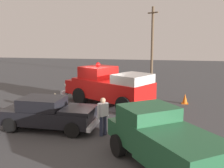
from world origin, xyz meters
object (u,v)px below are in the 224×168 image
Objects in this scene: classic_hot_rod at (50,113)px; spectator_seated at (126,82)px; lawn_chair_near_truck at (127,83)px; lawn_chair_spare at (58,101)px; utility_pole at (152,40)px; vintage_fire_truck at (109,86)px; parked_pickup at (163,140)px; traffic_cone at (185,99)px; spectator_standing at (103,114)px.

classic_hot_rod reaches higher than spectator_seated.
lawn_chair_near_truck and lawn_chair_spare have the same top height.
classic_hot_rod reaches higher than lawn_chair_near_truck.
spectator_seated is at bearing 78.46° from utility_pole.
lawn_chair_spare is at bearing 63.24° from lawn_chair_near_truck.
vintage_fire_truck is 4.46m from spectator_seated.
utility_pole reaches higher than parked_pickup.
parked_pickup is at bearing 102.03° from lawn_chair_near_truck.
vintage_fire_truck is 6.08× the size of lawn_chair_near_truck.
spectator_seated is (2.65, -12.04, -0.29)m from parked_pickup.
lawn_chair_near_truck is at bearing -39.27° from traffic_cone.
spectator_seated is 0.77× the size of spectator_standing.
parked_pickup is 2.96× the size of spectator_standing.
spectator_standing is 0.24× the size of utility_pole.
spectator_seated is at bearing -89.18° from spectator_standing.
utility_pole is at bearing -108.56° from lawn_chair_spare.
vintage_fire_truck is 4.60m from lawn_chair_near_truck.
spectator_standing is (-0.65, 5.01, -0.23)m from vintage_fire_truck.
lawn_chair_near_truck is 5.18m from traffic_cone.
utility_pole is at bearing -99.83° from vintage_fire_truck.
vintage_fire_truck reaches higher than lawn_chair_near_truck.
lawn_chair_near_truck is at bearing -116.76° from lawn_chair_spare.
parked_pickup is 12.33m from spectator_seated.
classic_hot_rod reaches higher than traffic_cone.
lawn_chair_near_truck is 8.51m from utility_pole.
utility_pole is at bearing -101.54° from spectator_seated.
lawn_chair_spare is 0.79× the size of spectator_seated.
utility_pole reaches higher than classic_hot_rod.
vintage_fire_truck is 1.40× the size of classic_hot_rod.
parked_pickup is (-5.11, 3.05, 0.24)m from classic_hot_rod.
lawn_chair_near_truck is at bearing -116.88° from spectator_seated.
vintage_fire_truck is 4.81× the size of spectator_seated.
spectator_seated reaches higher than lawn_chair_near_truck.
utility_pole is (-2.14, -12.33, 2.39)m from vintage_fire_truck.
classic_hot_rod is 3.44× the size of spectator_seated.
vintage_fire_truck is at bearing -145.48° from lawn_chair_spare.
traffic_cone is at bearing -164.84° from vintage_fire_truck.
spectator_seated is (0.06, 0.12, 0.11)m from lawn_chair_near_truck.
utility_pole is (-4.08, -16.92, 2.84)m from classic_hot_rod.
parked_pickup is at bearing 133.78° from spectator_standing.
spectator_standing is (-3.26, 3.22, 0.37)m from lawn_chair_spare.
spectator_standing reaches higher than lawn_chair_spare.
vintage_fire_truck is at bearing -112.97° from classic_hot_rod.
vintage_fire_truck reaches higher than spectator_seated.
utility_pole is 11.82m from traffic_cone.
vintage_fire_truck is at bearing 83.28° from spectator_seated.
utility_pole is at bearing -94.89° from spectator_standing.
traffic_cone is at bearing -122.15° from spectator_standing.
utility_pole is (1.03, -19.97, 2.60)m from parked_pickup.
parked_pickup is 4.86× the size of lawn_chair_near_truck.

